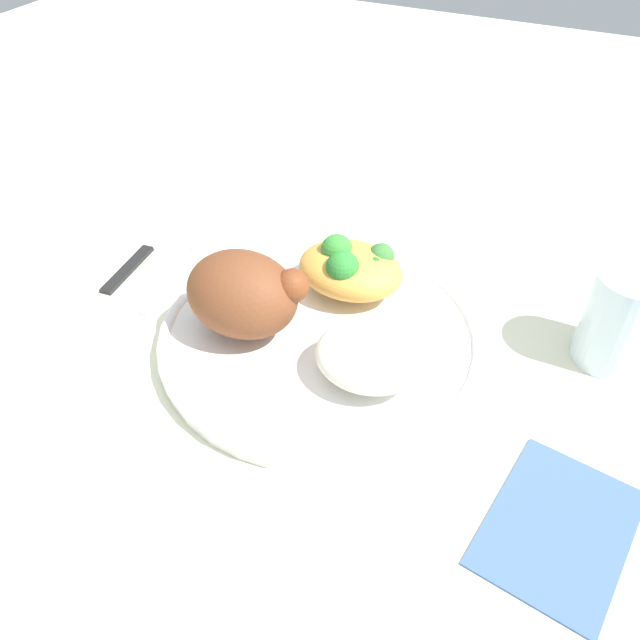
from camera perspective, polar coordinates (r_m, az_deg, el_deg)
ground_plane at (r=0.56m, az=0.00°, el=-2.17°), size 2.00×2.00×0.00m
plate at (r=0.55m, az=0.00°, el=-1.45°), size 0.28×0.28×0.02m
roasted_chicken at (r=0.53m, az=-6.73°, el=2.33°), size 0.10×0.08×0.07m
rice_pile at (r=0.50m, az=4.36°, el=-3.21°), size 0.09×0.08×0.04m
mac_cheese_with_broccoli at (r=0.58m, az=2.96°, el=4.58°), size 0.10×0.08×0.05m
fork at (r=0.66m, az=-11.83°, el=4.81°), size 0.03×0.14×0.01m
knife at (r=0.69m, az=-15.01°, el=6.23°), size 0.03×0.19×0.01m
water_glass at (r=0.57m, az=25.08°, el=0.09°), size 0.06×0.06×0.09m
napkin at (r=0.47m, az=20.41°, el=-16.82°), size 0.10×0.13×0.00m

